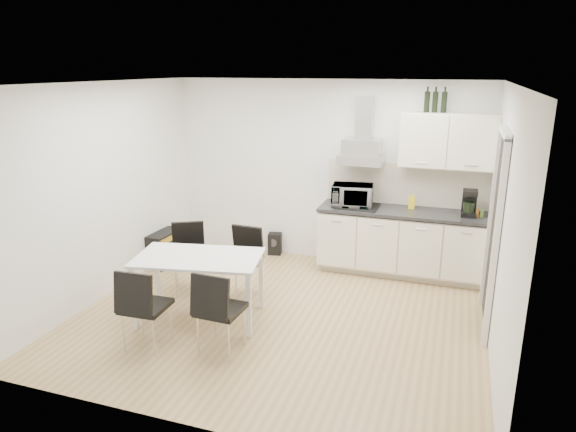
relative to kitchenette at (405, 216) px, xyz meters
name	(u,v)px	position (x,y,z in m)	size (l,w,h in m)	color
ground	(280,316)	(-1.18, -1.73, -0.83)	(4.50, 4.50, 0.00)	tan
wall_back	(326,172)	(-1.18, 0.27, 0.47)	(4.50, 0.10, 2.60)	silver
wall_front	(188,276)	(-1.18, -3.73, 0.47)	(4.50, 0.10, 2.60)	silver
wall_left	(105,192)	(-3.43, -1.73, 0.47)	(0.10, 4.00, 2.60)	silver
wall_right	(503,227)	(1.07, -1.73, 0.47)	(0.10, 4.00, 2.60)	silver
ceiling	(279,83)	(-1.18, -1.73, 1.77)	(4.50, 4.50, 0.00)	white
doorway	(493,234)	(1.03, -1.18, 0.22)	(0.08, 1.04, 2.10)	white
kitchenette	(405,216)	(0.00, 0.00, 0.00)	(2.22, 0.64, 2.52)	beige
dining_table	(199,263)	(-2.02, -2.06, -0.16)	(1.49, 1.02, 0.75)	white
chair_far_left	(189,259)	(-2.48, -1.47, -0.39)	(0.44, 0.50, 0.88)	black
chair_far_right	(241,264)	(-1.79, -1.42, -0.39)	(0.44, 0.50, 0.88)	black
chair_near_left	(146,307)	(-2.24, -2.79, -0.39)	(0.44, 0.50, 0.88)	black
chair_near_right	(221,310)	(-1.50, -2.61, -0.39)	(0.44, 0.50, 0.88)	black
guitar_amp	(165,248)	(-3.29, -0.73, -0.59)	(0.28, 0.59, 0.49)	black
floor_speaker	(275,244)	(-1.93, 0.17, -0.67)	(0.20, 0.17, 0.33)	black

